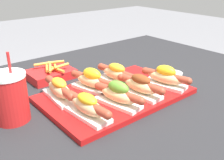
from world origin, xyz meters
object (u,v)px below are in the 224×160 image
object	(u,v)px
hot_dog_0	(87,106)
drink_cup	(10,97)
hot_dog_1	(118,94)
hot_dog_2	(141,86)
fries_basket	(51,74)
hot_dog_5	(92,80)
sauce_bowl	(174,74)
serving_tray	(116,95)
hot_dog_3	(165,77)
hot_dog_4	(59,89)
hot_dog_6	(117,74)

from	to	relation	value
hot_dog_0	drink_cup	size ratio (longest dim) A/B	0.95
hot_dog_1	hot_dog_2	bearing A→B (deg)	3.28
hot_dog_0	fries_basket	bearing A→B (deg)	78.84
hot_dog_5	sauce_bowl	world-z (taller)	hot_dog_5
serving_tray	hot_dog_3	size ratio (longest dim) A/B	2.58
hot_dog_5	hot_dog_3	bearing A→B (deg)	-32.37
hot_dog_4	hot_dog_5	size ratio (longest dim) A/B	1.02
hot_dog_1	hot_dog_4	bearing A→B (deg)	128.26
hot_dog_0	hot_dog_4	distance (m)	0.15
hot_dog_6	fries_basket	bearing A→B (deg)	123.23
fries_basket	hot_dog_0	bearing A→B (deg)	-101.16
hot_dog_4	sauce_bowl	world-z (taller)	hot_dog_4
serving_tray	drink_cup	distance (m)	0.35
sauce_bowl	hot_dog_4	bearing A→B (deg)	169.49
serving_tray	drink_cup	xyz separation A→B (m)	(-0.33, 0.08, 0.07)
drink_cup	fries_basket	size ratio (longest dim) A/B	1.16
hot_dog_1	hot_dog_4	world-z (taller)	hot_dog_1
hot_dog_1	drink_cup	world-z (taller)	drink_cup
sauce_bowl	hot_dog_5	bearing A→B (deg)	167.83
hot_dog_5	serving_tray	bearing A→B (deg)	-53.69
hot_dog_3	drink_cup	xyz separation A→B (m)	(-0.51, 0.15, 0.02)
hot_dog_2	hot_dog_5	world-z (taller)	hot_dog_5
hot_dog_2	hot_dog_3	distance (m)	0.12
serving_tray	hot_dog_0	xyz separation A→B (m)	(-0.17, -0.07, 0.04)
hot_dog_4	hot_dog_1	bearing A→B (deg)	-51.74
hot_dog_6	hot_dog_1	bearing A→B (deg)	-128.70
serving_tray	hot_dog_4	size ratio (longest dim) A/B	2.52
hot_dog_0	drink_cup	xyz separation A→B (m)	(-0.17, 0.15, 0.02)
hot_dog_3	fries_basket	distance (m)	0.46
hot_dog_1	sauce_bowl	size ratio (longest dim) A/B	2.78
hot_dog_2	drink_cup	world-z (taller)	drink_cup
hot_dog_4	fries_basket	world-z (taller)	hot_dog_4
sauce_bowl	drink_cup	world-z (taller)	drink_cup
hot_dog_1	hot_dog_2	distance (m)	0.10
hot_dog_0	sauce_bowl	xyz separation A→B (m)	(0.48, 0.06, -0.04)
hot_dog_6	drink_cup	xyz separation A→B (m)	(-0.39, 0.01, 0.02)
hot_dog_6	fries_basket	distance (m)	0.28
hot_dog_1	fries_basket	world-z (taller)	hot_dog_1
serving_tray	hot_dog_6	xyz separation A→B (m)	(0.06, 0.07, 0.04)
hot_dog_6	drink_cup	distance (m)	0.39
hot_dog_3	fries_basket	size ratio (longest dim) A/B	1.08
hot_dog_4	serving_tray	bearing A→B (deg)	-24.93
hot_dog_3	fries_basket	xyz separation A→B (m)	(-0.27, 0.38, -0.03)
hot_dog_5	fries_basket	size ratio (longest dim) A/B	1.09
sauce_bowl	fries_basket	world-z (taller)	fries_basket
hot_dog_0	drink_cup	bearing A→B (deg)	137.93
hot_dog_4	hot_dog_6	xyz separation A→B (m)	(0.23, -0.01, 0.00)
hot_dog_1	hot_dog_6	bearing A→B (deg)	51.30
hot_dog_3	sauce_bowl	bearing A→B (deg)	25.42
hot_dog_6	sauce_bowl	world-z (taller)	hot_dog_6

